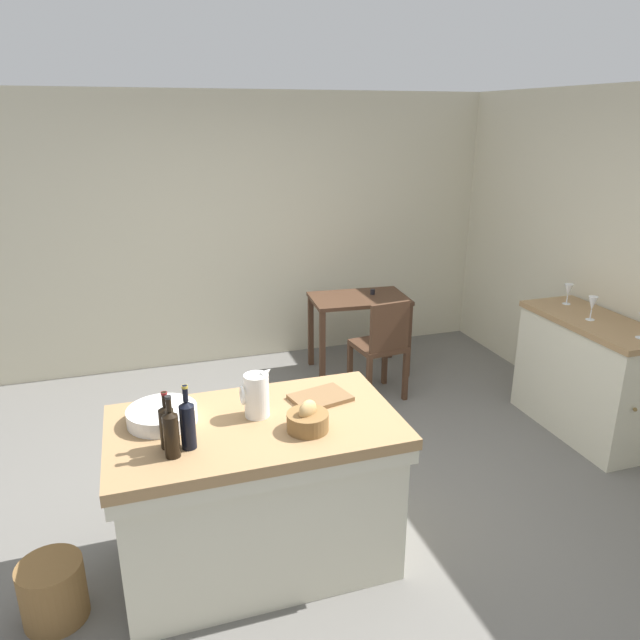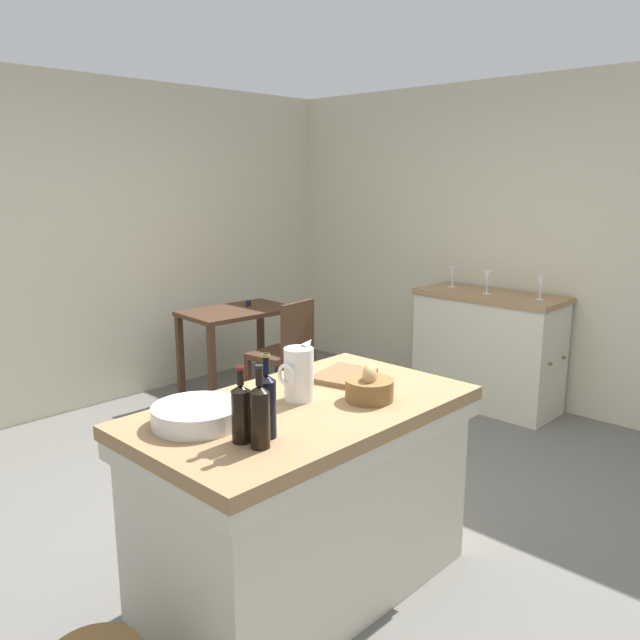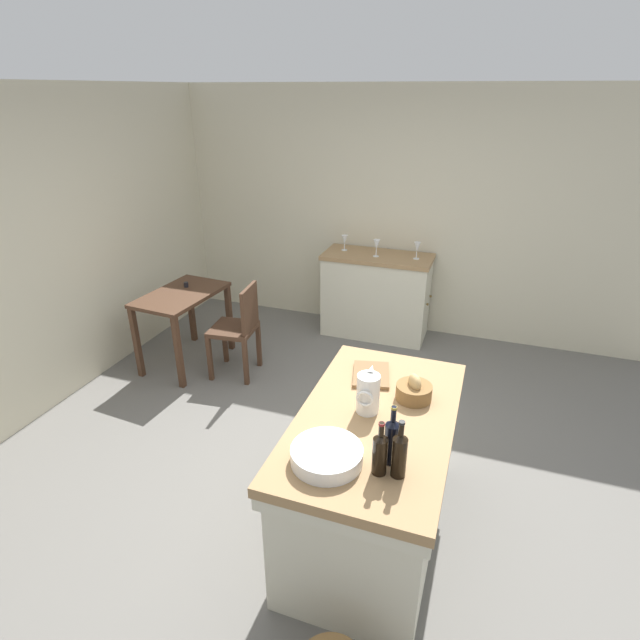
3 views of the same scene
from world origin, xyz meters
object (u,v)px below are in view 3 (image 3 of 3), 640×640
object	(u,v)px
wine_bottle_green	(399,454)
island_table	(373,471)
wash_bowl	(327,455)
wine_glass_left	(376,245)
side_cabinet	(376,295)
wine_glass_far_left	(417,248)
wine_glass_middle	(345,240)
wine_bottle_amber	(380,453)
bread_basket	(414,391)
wine_bottle_dark	(392,440)
cutting_board	(371,375)
writing_desk	(182,305)
pitcher	(368,393)
wooden_chair	(239,327)

from	to	relation	value
wine_bottle_green	island_table	bearing A→B (deg)	25.79
wash_bowl	wine_glass_left	size ratio (longest dim) A/B	1.97
side_cabinet	wine_glass_far_left	distance (m)	0.71
side_cabinet	wine_glass_middle	size ratio (longest dim) A/B	7.04
wine_bottle_amber	wine_glass_left	xyz separation A→B (m)	(3.12, 0.78, 0.06)
bread_basket	wine_bottle_dark	xyz separation A→B (m)	(-0.58, 0.01, 0.07)
cutting_board	wine_bottle_green	world-z (taller)	wine_bottle_green
writing_desk	wine_glass_far_left	xyz separation A→B (m)	(1.26, -2.04, 0.42)
wine_bottle_dark	wine_glass_far_left	bearing A→B (deg)	7.31
pitcher	wine_glass_middle	size ratio (longest dim) A/B	1.65
side_cabinet	wine_bottle_amber	size ratio (longest dim) A/B	4.08
wine_bottle_green	pitcher	bearing A→B (deg)	30.47
wooden_chair	cutting_board	distance (m)	1.89
pitcher	wine_glass_far_left	size ratio (longest dim) A/B	1.55
wine_bottle_dark	wash_bowl	bearing A→B (deg)	109.65
writing_desk	wine_glass_middle	size ratio (longest dim) A/B	5.64
wine_bottle_amber	wine_bottle_green	xyz separation A→B (m)	(0.01, -0.09, 0.01)
wine_bottle_green	wine_glass_middle	world-z (taller)	wine_bottle_green
writing_desk	wash_bowl	bearing A→B (deg)	-132.02
wooden_chair	wash_bowl	xyz separation A→B (m)	(-1.90, -1.52, 0.41)
wine_glass_left	cutting_board	bearing A→B (deg)	-167.04
cutting_board	wine_glass_middle	bearing A→B (deg)	20.79
side_cabinet	wooden_chair	size ratio (longest dim) A/B	1.28
pitcher	wine_bottle_amber	bearing A→B (deg)	-159.11
island_table	wash_bowl	world-z (taller)	wash_bowl
side_cabinet	bread_basket	bearing A→B (deg)	-161.93
writing_desk	wooden_chair	world-z (taller)	wooden_chair
writing_desk	wine_bottle_green	world-z (taller)	wine_bottle_green
island_table	wooden_chair	xyz separation A→B (m)	(1.45, 1.66, 0.03)
bread_basket	wine_bottle_green	bearing A→B (deg)	-176.48
bread_basket	wine_bottle_amber	world-z (taller)	wine_bottle_amber
wine_glass_middle	side_cabinet	bearing A→B (deg)	-96.66
wine_glass_far_left	wine_glass_middle	size ratio (longest dim) A/B	1.06
side_cabinet	wine_glass_far_left	size ratio (longest dim) A/B	6.64
writing_desk	bread_basket	distance (m)	2.76
island_table	wooden_chair	bearing A→B (deg)	48.94
wine_glass_far_left	wine_glass_middle	bearing A→B (deg)	86.87
cutting_board	wine_bottle_green	size ratio (longest dim) A/B	1.01
wooden_chair	wine_glass_left	bearing A→B (deg)	-39.09
bread_basket	wine_glass_far_left	size ratio (longest dim) A/B	1.19
writing_desk	wine_glass_far_left	world-z (taller)	wine_glass_far_left
island_table	wine_bottle_amber	bearing A→B (deg)	-165.03
side_cabinet	wine_bottle_green	distance (m)	3.32
cutting_board	wine_glass_left	bearing A→B (deg)	12.96
wine_bottle_amber	wine_glass_left	bearing A→B (deg)	13.95
pitcher	wine_glass_middle	distance (m)	2.92
pitcher	wine_bottle_green	distance (m)	0.53
wine_bottle_dark	wine_bottle_green	size ratio (longest dim) A/B	1.05
wine_bottle_amber	pitcher	bearing A→B (deg)	20.89
island_table	wine_bottle_amber	world-z (taller)	wine_bottle_amber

